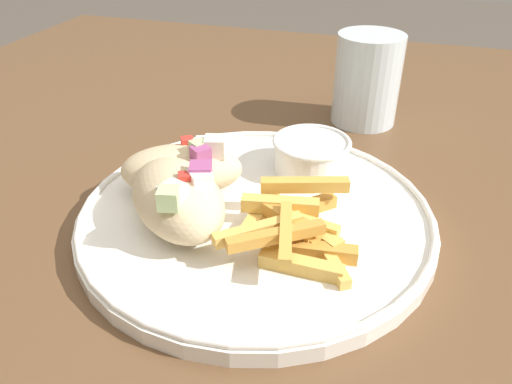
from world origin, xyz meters
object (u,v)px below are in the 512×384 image
pita_sandwich_far (182,170)px  water_glass (366,83)px  pita_sandwich_near (178,198)px  plate (256,215)px  sauce_ramekin (311,153)px  fries_pile (291,225)px

pita_sandwich_far → water_glass: (0.14, 0.24, 0.01)m
pita_sandwich_near → pita_sandwich_far: (-0.02, 0.05, -0.00)m
pita_sandwich_near → water_glass: water_glass is taller
pita_sandwich_near → water_glass: (0.12, 0.29, 0.01)m
plate → water_glass: 0.26m
pita_sandwich_near → sauce_ramekin: pita_sandwich_near is taller
sauce_ramekin → water_glass: 0.17m
pita_sandwich_far → sauce_ramekin: 0.13m
fries_pile → sauce_ramekin: size_ratio=1.61×
fries_pile → water_glass: 0.28m
pita_sandwich_near → sauce_ramekin: (0.09, 0.12, -0.01)m
plate → sauce_ramekin: size_ratio=4.03×
plate → sauce_ramekin: (0.03, 0.09, 0.02)m
pita_sandwich_near → fries_pile: (0.09, 0.01, -0.02)m
pita_sandwich_near → pita_sandwich_far: size_ratio=1.04×
sauce_ramekin → plate: bearing=-109.4°
plate → water_glass: water_glass is taller
fries_pile → sauce_ramekin: 0.11m
water_glass → pita_sandwich_near: bearing=-112.0°
pita_sandwich_far → sauce_ramekin: pita_sandwich_far is taller
plate → fries_pile: 0.05m
plate → water_glass: (0.06, 0.25, 0.04)m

